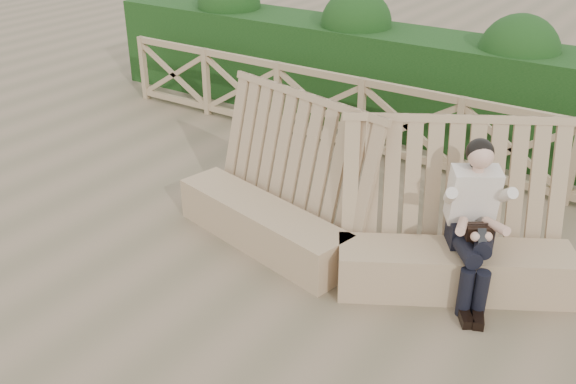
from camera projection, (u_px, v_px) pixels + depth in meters
The scene contains 5 objects.
ground at pixel (254, 284), 6.36m from camera, with size 60.00×60.00×0.00m, color brown.
bench at pixel (356, 228), 6.54m from camera, with size 4.27×1.79×1.61m.
woman at pixel (474, 216), 5.91m from camera, with size 0.75×0.97×1.54m.
guardrail at pixel (407, 126), 8.69m from camera, with size 10.10×0.09×1.10m.
hedge at pixel (443, 89), 9.49m from camera, with size 12.00×1.20×1.50m, color black.
Camera 1 is at (3.22, -4.16, 3.71)m, focal length 40.00 mm.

